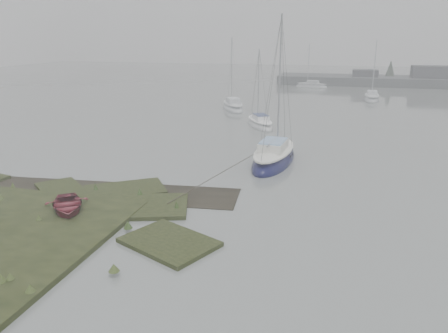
% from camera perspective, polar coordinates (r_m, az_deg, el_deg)
% --- Properties ---
extents(ground, '(160.00, 160.00, 0.00)m').
position_cam_1_polar(ground, '(46.07, 6.65, 6.83)').
color(ground, slate).
rests_on(ground, ground).
extents(sailboat_main, '(2.81, 7.14, 9.86)m').
position_cam_1_polar(sailboat_main, '(28.21, 6.52, 1.13)').
color(sailboat_main, '#0C0D35').
rests_on(sailboat_main, ground).
extents(sailboat_white, '(3.94, 5.33, 7.26)m').
position_cam_1_polar(sailboat_white, '(39.45, 4.70, 5.55)').
color(sailboat_white, silver).
rests_on(sailboat_white, ground).
extents(sailboat_far_a, '(4.27, 6.15, 8.32)m').
position_cam_1_polar(sailboat_far_a, '(48.61, 1.17, 7.76)').
color(sailboat_far_a, silver).
rests_on(sailboat_far_a, ground).
extents(sailboat_far_b, '(1.98, 5.65, 7.91)m').
position_cam_1_polar(sailboat_far_b, '(58.72, 18.72, 8.44)').
color(sailboat_far_b, '#A4A7AD').
rests_on(sailboat_far_b, ground).
extents(sailboat_far_c, '(5.32, 2.80, 7.15)m').
position_cam_1_polar(sailboat_far_c, '(70.99, 11.35, 10.27)').
color(sailboat_far_c, '#B9BDC4').
rests_on(sailboat_far_c, ground).
extents(dinghy, '(3.22, 3.40, 0.57)m').
position_cam_1_polar(dinghy, '(21.04, -19.82, -4.72)').
color(dinghy, maroon).
rests_on(dinghy, marsh_bank).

